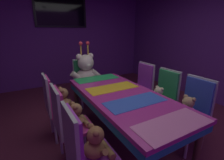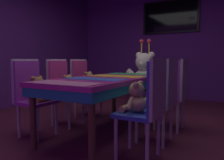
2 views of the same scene
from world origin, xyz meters
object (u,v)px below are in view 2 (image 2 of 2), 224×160
at_px(teddy_left_0, 38,90).
at_px(teddy_left_2, 89,82).
at_px(chair_left_2, 82,82).
at_px(throne_chair, 147,80).
at_px(banquet_table, 106,84).
at_px(teddy_right_0, 136,99).
at_px(teddy_left_1, 68,86).
at_px(chair_left_1, 61,85).
at_px(wall_tv, 170,17).
at_px(teddy_right_1, 153,93).
at_px(chair_right_2, 178,87).
at_px(chair_right_1, 165,93).
at_px(chair_left_0, 30,89).
at_px(chair_right_0, 150,100).
at_px(king_teddy_bear, 144,72).

bearing_deg(teddy_left_0, teddy_left_2, 91.08).
xyz_separation_m(chair_left_2, teddy_left_2, (0.15, 0.00, -0.00)).
xyz_separation_m(teddy_left_0, throne_chair, (0.65, 2.12, 0.00)).
height_order(banquet_table, chair_left_2, chair_left_2).
bearing_deg(teddy_right_0, teddy_left_1, -22.16).
height_order(teddy_left_2, throne_chair, throne_chair).
distance_m(chair_left_2, teddy_right_0, 1.84).
xyz_separation_m(chair_left_1, wall_tv, (0.80, 3.10, 1.45)).
distance_m(teddy_right_1, wall_tv, 3.51).
bearing_deg(chair_right_2, wall_tv, -72.17).
relative_size(teddy_left_2, chair_right_1, 0.34).
distance_m(chair_left_0, teddy_right_0, 1.46).
bearing_deg(wall_tv, throne_chair, -90.00).
distance_m(chair_right_0, teddy_right_0, 0.15).
distance_m(banquet_table, teddy_left_0, 0.87).
xyz_separation_m(chair_left_1, chair_right_1, (1.60, -0.02, 0.00)).
relative_size(teddy_right_0, wall_tv, 0.23).
xyz_separation_m(chair_left_0, wall_tv, (0.80, 3.68, 1.45)).
distance_m(teddy_left_2, wall_tv, 3.01).
height_order(chair_right_2, king_teddy_bear, king_teddy_bear).
bearing_deg(teddy_left_1, chair_left_2, 106.73).
distance_m(chair_left_0, teddy_right_1, 1.56).
bearing_deg(teddy_left_2, chair_left_0, -96.27).
bearing_deg(teddy_left_1, king_teddy_bear, 64.54).
bearing_deg(teddy_right_1, teddy_left_1, -0.81).
height_order(chair_left_0, chair_right_0, same).
bearing_deg(teddy_left_1, wall_tv, 78.13).
bearing_deg(teddy_right_1, king_teddy_bear, -64.78).
xyz_separation_m(chair_left_0, teddy_right_0, (1.46, 0.04, -0.01)).
bearing_deg(chair_left_0, chair_left_1, 89.88).
bearing_deg(king_teddy_bear, chair_right_2, 45.12).
xyz_separation_m(chair_left_0, teddy_left_1, (0.15, 0.57, -0.01)).
distance_m(teddy_right_1, throne_chair, 1.69).
distance_m(teddy_left_0, chair_right_1, 1.55).
bearing_deg(teddy_left_2, teddy_left_0, -88.92).
height_order(chair_left_0, teddy_left_1, chair_left_0).
height_order(chair_left_0, wall_tv, wall_tv).
height_order(chair_right_0, chair_right_1, same).
xyz_separation_m(teddy_right_0, throne_chair, (-0.66, 2.07, 0.01)).
height_order(chair_left_0, teddy_left_0, chair_left_0).
xyz_separation_m(banquet_table, chair_left_1, (-0.80, 0.00, -0.06)).
height_order(chair_right_0, teddy_right_0, chair_right_0).
bearing_deg(teddy_left_1, chair_right_0, -20.14).
height_order(teddy_right_0, throne_chair, throne_chair).
relative_size(chair_left_2, teddy_right_0, 3.04).
height_order(chair_left_2, chair_right_0, same).
xyz_separation_m(banquet_table, chair_left_0, (-0.80, -0.57, -0.06)).
bearing_deg(chair_left_0, chair_right_2, 34.87).
bearing_deg(throne_chair, wall_tv, 180.00).
bearing_deg(king_teddy_bear, chair_left_2, -45.26).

